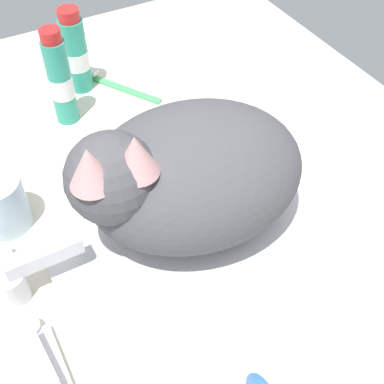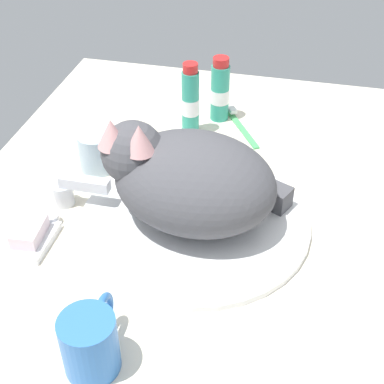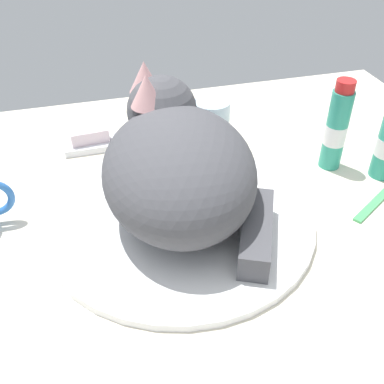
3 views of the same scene
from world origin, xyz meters
The scene contains 10 objects.
ground_plane centered at (0.00, 0.00, -1.50)cm, with size 110.00×82.50×3.00cm, color silver.
sink_basin centered at (0.00, 0.00, 0.54)cm, with size 37.38×37.38×1.07cm, color white.
faucet centered at (0.00, 21.47, 2.58)cm, with size 13.43×10.27×5.91cm.
cat centered at (0.16, 1.27, 8.84)cm, with size 24.14×30.40×17.76cm.
rinse_cup centered at (11.00, 20.77, 3.59)cm, with size 6.41×6.41×7.18cm.
soap_dish centered at (-10.29, 23.78, 0.60)cm, with size 9.00×6.40×1.20cm, color white.
soap_bar centered at (-10.29, 23.78, 2.35)cm, with size 6.38×4.05×2.31cm, color silver.
toothpaste_bottle centered at (27.10, 7.07, 6.97)cm, with size 3.47×3.47×14.91cm.
mouthwash_bottle centered at (33.76, 2.44, 6.34)cm, with size 3.86×3.86×13.60cm.
toothbrush centered at (31.00, -2.53, 0.52)cm, with size 13.46×8.93×1.60cm.
Camera 1 is at (-36.37, 20.21, 49.84)cm, focal length 48.14 mm.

